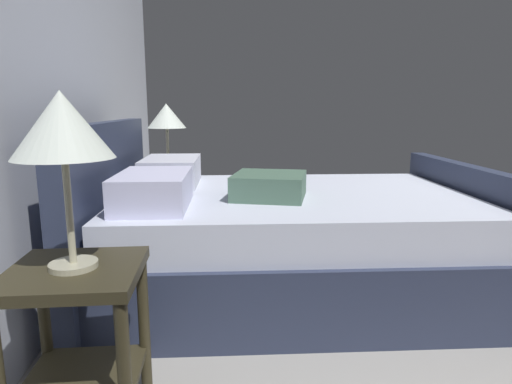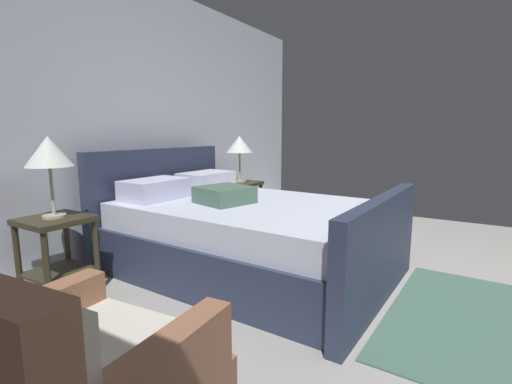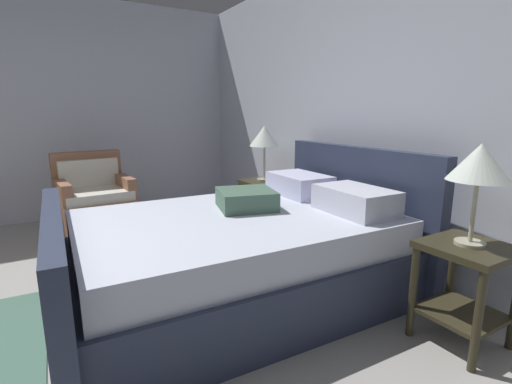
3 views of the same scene
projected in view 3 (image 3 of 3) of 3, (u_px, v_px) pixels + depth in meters
wall_back at (381, 109)px, 3.11m from camera, size 6.14×0.12×2.70m
bed at (241, 252)px, 2.68m from camera, size 1.74×2.39×1.05m
nightstand_right at (465, 278)px, 2.11m from camera, size 0.44×0.44×0.60m
table_lamp_right at (480, 165)px, 1.98m from camera, size 0.32×0.32×0.57m
nightstand_left at (264, 198)px, 4.09m from camera, size 0.44×0.44×0.60m
table_lamp_left at (264, 137)px, 3.95m from camera, size 0.32×0.32×0.59m
armchair at (95, 204)px, 4.05m from camera, size 0.78×0.77×0.90m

